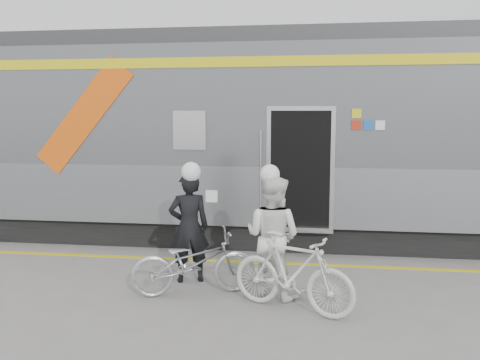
% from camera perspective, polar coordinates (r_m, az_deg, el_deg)
% --- Properties ---
extents(ground, '(90.00, 90.00, 0.00)m').
position_cam_1_polar(ground, '(6.82, 1.65, -14.41)').
color(ground, slate).
rests_on(ground, ground).
extents(train, '(24.00, 3.17, 4.10)m').
position_cam_1_polar(train, '(10.77, -4.78, 4.78)').
color(train, black).
rests_on(train, ground).
extents(safety_strip, '(24.00, 0.12, 0.01)m').
position_cam_1_polar(safety_strip, '(8.84, 3.22, -9.26)').
color(safety_strip, gold).
rests_on(safety_strip, ground).
extents(man, '(0.71, 0.58, 1.67)m').
position_cam_1_polar(man, '(7.74, -5.75, -5.31)').
color(man, black).
rests_on(man, ground).
extents(bicycle_left, '(1.86, 1.17, 0.92)m').
position_cam_1_polar(bicycle_left, '(7.27, -5.20, -9.20)').
color(bicycle_left, '#A7ABAE').
rests_on(bicycle_left, ground).
extents(woman, '(1.01, 0.92, 1.70)m').
position_cam_1_polar(woman, '(7.11, 3.68, -6.33)').
color(woman, white).
rests_on(woman, ground).
extents(bicycle_right, '(1.76, 1.13, 1.03)m').
position_cam_1_polar(bicycle_right, '(6.65, 5.91, -10.30)').
color(bicycle_right, beige).
rests_on(bicycle_right, ground).
extents(helmet_man, '(0.29, 0.29, 0.29)m').
position_cam_1_polar(helmet_man, '(7.58, -5.85, 1.95)').
color(helmet_man, white).
rests_on(helmet_man, man).
extents(helmet_woman, '(0.27, 0.27, 0.27)m').
position_cam_1_polar(helmet_woman, '(6.94, 3.74, 1.59)').
color(helmet_woman, white).
rests_on(helmet_woman, woman).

